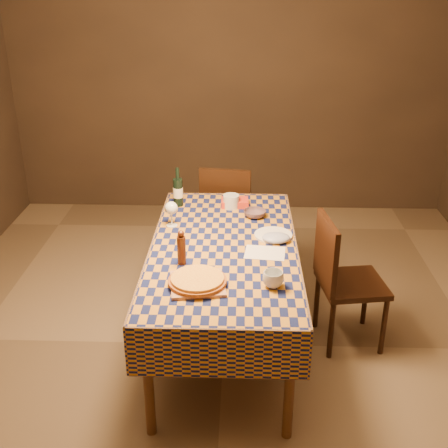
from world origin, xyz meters
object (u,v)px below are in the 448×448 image
at_px(pizza, 197,280).
at_px(white_plate, 273,235).
at_px(chair_far, 227,211).
at_px(bowl, 255,214).
at_px(chair_right, 341,275).
at_px(cutting_board, 197,284).
at_px(dining_table, 224,256).
at_px(wine_bottle, 178,192).

xyz_separation_m(pizza, white_plate, (0.45, 0.65, -0.03)).
bearing_deg(chair_far, bowl, -72.46).
xyz_separation_m(white_plate, chair_right, (0.46, -0.08, -0.25)).
distance_m(pizza, white_plate, 0.79).
relative_size(pizza, chair_right, 0.36).
distance_m(cutting_board, pizza, 0.03).
relative_size(bowl, chair_right, 0.17).
distance_m(cutting_board, chair_far, 1.67).
relative_size(dining_table, white_plate, 7.31).
bearing_deg(pizza, chair_far, 85.78).
distance_m(wine_bottle, chair_far, 0.70).
bearing_deg(wine_bottle, white_plate, -36.74).
distance_m(dining_table, bowl, 0.52).
height_order(dining_table, bowl, bowl).
xyz_separation_m(pizza, chair_right, (0.91, 0.57, -0.28)).
relative_size(bowl, wine_bottle, 0.54).
distance_m(dining_table, chair_far, 1.16).
xyz_separation_m(wine_bottle, chair_right, (1.14, -0.59, -0.36)).
relative_size(cutting_board, chair_far, 0.32).
height_order(dining_table, cutting_board, cutting_board).
bearing_deg(white_plate, dining_table, -154.79).
bearing_deg(white_plate, cutting_board, -124.95).
height_order(cutting_board, pizza, pizza).
distance_m(cutting_board, wine_bottle, 1.19).
height_order(pizza, chair_far, chair_far).
distance_m(cutting_board, white_plate, 0.79).
relative_size(cutting_board, white_plate, 1.18).
distance_m(white_plate, chair_right, 0.53).
bearing_deg(bowl, pizza, -109.32).
distance_m(dining_table, chair_right, 0.80).
bearing_deg(chair_far, dining_table, -89.53).
distance_m(dining_table, pizza, 0.53).
xyz_separation_m(chair_far, chair_right, (0.79, -1.07, 0.00)).
relative_size(wine_bottle, chair_right, 0.32).
bearing_deg(pizza, dining_table, 75.28).
height_order(cutting_board, bowl, bowl).
bearing_deg(pizza, chair_right, 32.19).
height_order(cutting_board, white_plate, cutting_board).
distance_m(bowl, chair_right, 0.75).
bearing_deg(chair_right, cutting_board, -147.81).
xyz_separation_m(cutting_board, chair_right, (0.91, 0.57, -0.26)).
relative_size(dining_table, bowl, 11.57).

